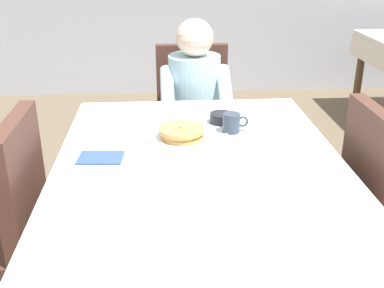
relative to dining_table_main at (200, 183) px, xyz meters
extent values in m
cube|color=silver|center=(0.00, 0.00, 0.07)|extent=(1.10, 1.50, 0.04)
cube|color=silver|center=(0.00, 0.76, -0.04)|extent=(1.10, 0.01, 0.18)
cube|color=silver|center=(-0.56, 0.00, -0.04)|extent=(0.01, 1.50, 0.18)
cube|color=silver|center=(0.56, 0.00, -0.04)|extent=(0.01, 1.50, 0.18)
cylinder|color=brown|center=(-0.47, 0.67, -0.30)|extent=(0.07, 0.07, 0.70)
cylinder|color=brown|center=(0.47, 0.67, -0.30)|extent=(0.07, 0.07, 0.70)
cube|color=#4C2D23|center=(0.06, 1.07, -0.23)|extent=(0.44, 0.44, 0.05)
cube|color=#4C2D23|center=(0.06, 1.27, 0.04)|extent=(0.44, 0.06, 0.48)
cylinder|color=#2D2319|center=(0.24, 0.89, -0.45)|extent=(0.04, 0.04, 0.40)
cylinder|color=#2D2319|center=(-0.12, 0.89, -0.45)|extent=(0.04, 0.04, 0.40)
cylinder|color=#2D2319|center=(0.24, 1.25, -0.45)|extent=(0.04, 0.04, 0.40)
cylinder|color=#2D2319|center=(-0.12, 1.25, -0.45)|extent=(0.04, 0.04, 0.40)
cylinder|color=silver|center=(0.06, 1.05, 0.03)|extent=(0.30, 0.30, 0.46)
sphere|color=beige|center=(0.06, 1.03, 0.36)|extent=(0.21, 0.21, 0.21)
cylinder|color=silver|center=(0.22, 0.91, 0.10)|extent=(0.08, 0.29, 0.23)
cylinder|color=silver|center=(-0.10, 0.91, 0.10)|extent=(0.08, 0.29, 0.23)
cylinder|color=#383D51|center=(0.14, 0.87, -0.43)|extent=(0.10, 0.10, 0.45)
cylinder|color=#383D51|center=(-0.02, 0.87, -0.43)|extent=(0.10, 0.10, 0.45)
cube|color=#4C2D23|center=(-0.67, 0.00, 0.04)|extent=(0.06, 0.44, 0.48)
cylinder|color=#2D2319|center=(-0.69, 0.18, -0.45)|extent=(0.04, 0.04, 0.40)
cube|color=#4C2D23|center=(0.67, 0.00, 0.04)|extent=(0.06, 0.44, 0.48)
cylinder|color=#2D2319|center=(0.69, 0.18, -0.45)|extent=(0.04, 0.04, 0.40)
cylinder|color=white|center=(-0.05, 0.21, 0.10)|extent=(0.28, 0.28, 0.02)
cylinder|color=tan|center=(-0.06, 0.21, 0.11)|extent=(0.18, 0.18, 0.02)
cylinder|color=tan|center=(-0.06, 0.21, 0.13)|extent=(0.17, 0.17, 0.01)
cylinder|color=tan|center=(-0.06, 0.21, 0.14)|extent=(0.19, 0.19, 0.02)
cube|color=#F4E072|center=(-0.05, 0.21, 0.16)|extent=(0.03, 0.03, 0.01)
cylinder|color=#333D4C|center=(0.16, 0.30, 0.13)|extent=(0.08, 0.08, 0.08)
torus|color=#333D4C|center=(0.21, 0.30, 0.14)|extent=(0.05, 0.01, 0.05)
cylinder|color=black|center=(0.14, 0.42, 0.11)|extent=(0.11, 0.11, 0.04)
cone|color=silver|center=(-0.30, 0.41, 0.13)|extent=(0.08, 0.08, 0.07)
cube|color=silver|center=(-0.24, 0.19, 0.09)|extent=(0.03, 0.18, 0.00)
cube|color=silver|center=(0.14, 0.19, 0.09)|extent=(0.02, 0.20, 0.00)
cube|color=silver|center=(-0.05, -0.13, 0.09)|extent=(0.15, 0.04, 0.00)
cube|color=#334C7F|center=(-0.38, 0.06, 0.09)|extent=(0.18, 0.13, 0.01)
cube|color=silver|center=(1.68, 2.22, -0.04)|extent=(0.01, 1.10, 0.18)
cylinder|color=brown|center=(1.76, 2.69, -0.30)|extent=(0.07, 0.07, 0.70)
camera|label=1|loc=(-0.14, -1.62, 0.87)|focal=44.45mm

